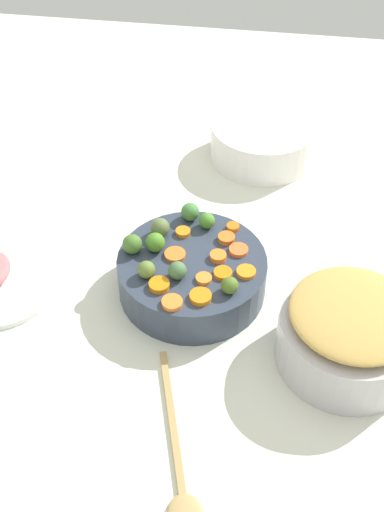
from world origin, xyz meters
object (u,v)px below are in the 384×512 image
serving_bowl_carrots (192,275)px  wooden_spoon (180,479)px  metal_pot (348,339)px  ham_plate (1,284)px  casserole_dish (262,141)px

serving_bowl_carrots → wooden_spoon: serving_bowl_carrots is taller
metal_pot → ham_plate: bearing=-6.2°
wooden_spoon → metal_pot: bearing=-132.1°
casserole_dish → metal_pot: bearing=108.0°
serving_bowl_carrots → ham_plate: bearing=7.7°
serving_bowl_carrots → wooden_spoon: 0.40m
wooden_spoon → ham_plate: size_ratio=1.42×
ham_plate → metal_pot: bearing=173.8°
casserole_dish → ham_plate: 0.70m
metal_pot → wooden_spoon: bearing=47.9°
metal_pot → casserole_dish: size_ratio=0.98×
serving_bowl_carrots → metal_pot: metal_pot is taller
serving_bowl_carrots → ham_plate: serving_bowl_carrots is taller
serving_bowl_carrots → casserole_dish: casserole_dish is taller
ham_plate → serving_bowl_carrots: bearing=-172.3°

